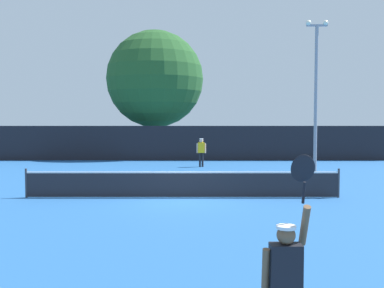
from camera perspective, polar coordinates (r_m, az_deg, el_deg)
The scene contains 9 objects.
ground_plane at distance 16.66m, azimuth -1.45°, elevation -6.79°, with size 120.00×120.00×0.00m, color #235693.
tennis_net at distance 16.58m, azimuth -1.45°, elevation -5.04°, with size 11.56×0.08×1.07m.
perimeter_fence at distance 31.43m, azimuth -0.87°, elevation 0.12°, with size 29.41×0.12×2.41m, color black.
player_serving at distance 5.71m, azimuth 11.63°, elevation -15.37°, with size 0.67×0.39×2.46m.
player_receiving at distance 27.11m, azimuth 0.95°, elevation -0.69°, with size 0.57×0.25×1.71m.
tennis_ball at distance 18.87m, azimuth -7.93°, elevation -5.53°, with size 0.07×0.07×0.07m, color #CCE033.
light_pole at distance 24.87m, azimuth 15.20°, elevation 7.02°, with size 1.18×0.28×8.07m.
large_tree at distance 35.08m, azimuth -4.94°, elevation 8.18°, with size 7.42×7.42×9.67m.
parked_car_near at distance 37.72m, azimuth 14.58°, elevation -0.13°, with size 2.38×4.40×1.69m.
Camera 1 is at (0.35, -16.40, 2.88)m, focal length 42.14 mm.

